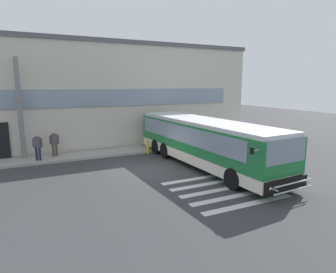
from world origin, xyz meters
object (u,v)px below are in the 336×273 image
Objects in this scene: passenger_by_doorway at (54,142)px; entry_support_column at (20,109)px; bus_main_foreground at (204,143)px; safety_bollard_yellow at (148,147)px; passenger_near_column at (37,146)px.

entry_support_column is at bearing 167.73° from passenger_by_doorway.
bus_main_foreground reaches higher than safety_bollard_yellow.
entry_support_column reaches higher than passenger_near_column.
bus_main_foreground is at bearing -34.81° from passenger_by_doorway.
entry_support_column is 3.70× the size of passenger_by_doorway.
bus_main_foreground is 9.51m from passenger_by_doorway.
passenger_by_doorway is (1.00, 0.66, 0.00)m from passenger_near_column.
safety_bollard_yellow is (5.86, -1.41, -0.63)m from passenger_by_doorway.
passenger_near_column is 1.20m from passenger_by_doorway.
entry_support_column reaches higher than bus_main_foreground.
entry_support_column is 6.89× the size of safety_bollard_yellow.
passenger_by_doorway is at bearing 33.44° from passenger_near_column.
passenger_near_column is at bearing -52.81° from entry_support_column.
passenger_near_column is at bearing 173.80° from safety_bollard_yellow.
passenger_near_column is at bearing -146.56° from passenger_by_doorway.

